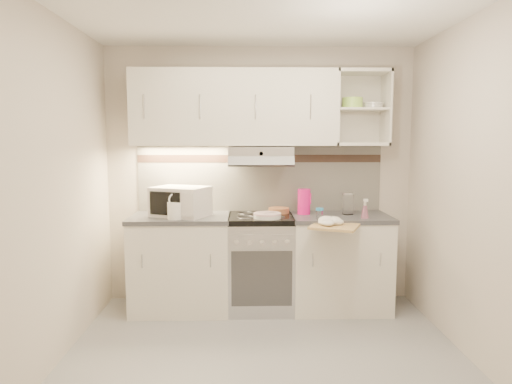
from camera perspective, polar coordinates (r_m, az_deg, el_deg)
The scene contains 17 objects.
ground at distance 3.51m, azimuth 1.23°, elevation -20.68°, with size 3.00×3.00×0.00m, color gray.
room_shell at distance 3.48m, azimuth 1.06°, elevation 6.91°, with size 3.04×2.84×2.52m.
base_cabinet_left at distance 4.42m, azimuth -9.31°, elevation -8.96°, with size 0.90×0.60×0.86m, color silver.
worktop_left at distance 4.32m, azimuth -9.42°, elevation -3.20°, with size 0.92×0.62×0.04m, color #47474C.
base_cabinet_right at distance 4.47m, azimuth 10.36°, elevation -8.81°, with size 0.90×0.60×0.86m, color silver.
worktop_right at distance 4.37m, azimuth 10.48°, elevation -3.11°, with size 0.92×0.62×0.04m, color #47474C.
electric_range at distance 4.37m, azimuth 0.58°, elevation -8.75°, with size 0.60×0.60×0.90m.
microwave at distance 4.28m, azimuth -9.41°, elevation -1.17°, with size 0.58×0.52×0.27m.
watering_can at distance 4.14m, azimuth -9.92°, elevation -2.17°, with size 0.27×0.17×0.24m.
plate_stack at distance 4.13m, azimuth 1.42°, elevation -2.95°, with size 0.25×0.25×0.05m.
bread_loaf at distance 4.42m, azimuth 2.87°, elevation -2.31°, with size 0.20×0.20×0.05m, color olive.
pink_pitcher at distance 4.36m, azimuth 6.02°, elevation -1.19°, with size 0.13×0.12×0.24m.
glass_jar at distance 4.41m, azimuth 11.44°, elevation -1.39°, with size 0.11×0.11×0.21m.
spice_jar at distance 4.10m, azimuth 7.96°, elevation -2.68°, with size 0.07×0.07×0.10m.
spray_bottle at distance 4.23m, azimuth 13.46°, elevation -2.21°, with size 0.07×0.07×0.19m.
cutting_board at distance 3.94m, azimuth 9.78°, elevation -4.28°, with size 0.38×0.34×0.02m, color tan.
dish_towel at distance 3.96m, azimuth 9.31°, elevation -3.56°, with size 0.25×0.21×0.07m, color silver, non-canonical shape.
Camera 1 is at (-0.14, -3.12, 1.60)m, focal length 32.00 mm.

